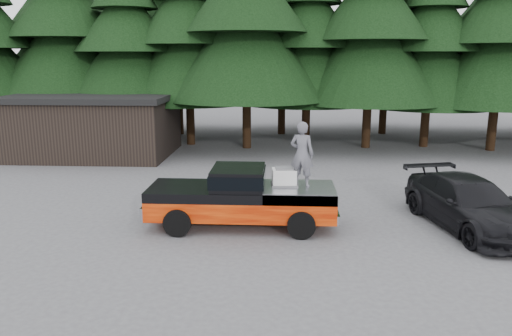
# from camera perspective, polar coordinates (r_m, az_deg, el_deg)

# --- Properties ---
(ground) EXTENTS (120.00, 120.00, 0.00)m
(ground) POSITION_cam_1_polar(r_m,az_deg,el_deg) (15.34, -1.32, -7.52)
(ground) COLOR #4B4B4D
(ground) RESTS_ON ground
(pickup_truck) EXTENTS (6.00, 2.04, 1.33)m
(pickup_truck) POSITION_cam_1_polar(r_m,az_deg,el_deg) (15.78, -1.65, -4.39)
(pickup_truck) COLOR #F2500D
(pickup_truck) RESTS_ON ground
(truck_cab) EXTENTS (1.66, 1.90, 0.59)m
(truck_cab) POSITION_cam_1_polar(r_m,az_deg,el_deg) (15.54, -2.04, -1.00)
(truck_cab) COLOR black
(truck_cab) RESTS_ON pickup_truck
(air_compressor) EXTENTS (0.79, 0.67, 0.50)m
(air_compressor) POSITION_cam_1_polar(r_m,az_deg,el_deg) (15.62, 3.23, -1.09)
(air_compressor) COLOR silver
(air_compressor) RESTS_ON pickup_truck
(man_on_bed) EXTENTS (0.85, 0.68, 2.03)m
(man_on_bed) POSITION_cam_1_polar(r_m,az_deg,el_deg) (15.41, 5.27, 1.58)
(man_on_bed) COLOR #595860
(man_on_bed) RESTS_ON pickup_truck
(parked_car) EXTENTS (3.38, 5.79, 1.58)m
(parked_car) POSITION_cam_1_polar(r_m,az_deg,el_deg) (16.98, 23.13, -3.76)
(parked_car) COLOR black
(parked_car) RESTS_ON ground
(utility_building) EXTENTS (8.40, 6.40, 3.30)m
(utility_building) POSITION_cam_1_polar(r_m,az_deg,el_deg) (28.47, -17.79, 4.78)
(utility_building) COLOR black
(utility_building) RESTS_ON ground
(treeline) EXTENTS (60.15, 16.05, 17.50)m
(treeline) POSITION_cam_1_polar(r_m,az_deg,el_deg) (31.64, 1.95, 17.11)
(treeline) COLOR black
(treeline) RESTS_ON ground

